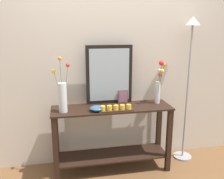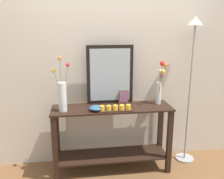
% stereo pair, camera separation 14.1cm
% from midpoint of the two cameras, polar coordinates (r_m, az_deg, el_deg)
% --- Properties ---
extents(ground_plane, '(7.00, 6.00, 0.02)m').
position_cam_midpoint_polar(ground_plane, '(3.21, -1.33, -18.17)').
color(ground_plane, brown).
extents(wall_back, '(6.40, 0.08, 2.70)m').
position_cam_midpoint_polar(wall_back, '(3.05, -2.51, 7.47)').
color(wall_back, beige).
rests_on(wall_back, ground).
extents(console_table, '(1.40, 0.40, 0.81)m').
position_cam_midpoint_polar(console_table, '(2.97, -1.38, -10.07)').
color(console_table, black).
rests_on(console_table, ground).
extents(mirror_leaning, '(0.56, 0.03, 0.71)m').
position_cam_midpoint_polar(mirror_leaning, '(2.93, -2.00, 3.45)').
color(mirror_leaning, black).
rests_on(mirror_leaning, console_table).
extents(tall_vase_left, '(0.20, 0.13, 0.61)m').
position_cam_midpoint_polar(tall_vase_left, '(2.71, -12.99, -1.29)').
color(tall_vase_left, silver).
rests_on(tall_vase_left, console_table).
extents(vase_right, '(0.13, 0.20, 0.54)m').
position_cam_midpoint_polar(vase_right, '(2.98, 9.68, 1.72)').
color(vase_right, silver).
rests_on(vase_right, console_table).
extents(candle_tray, '(0.39, 0.09, 0.07)m').
position_cam_midpoint_polar(candle_tray, '(2.72, -0.56, -4.47)').
color(candle_tray, '#382316').
rests_on(candle_tray, console_table).
extents(picture_frame_small, '(0.12, 0.01, 0.16)m').
position_cam_midpoint_polar(picture_frame_small, '(2.99, 1.20, -1.72)').
color(picture_frame_small, brown).
rests_on(picture_frame_small, console_table).
extents(decorative_bowl, '(0.16, 0.16, 0.06)m').
position_cam_midpoint_polar(decorative_bowl, '(2.73, -5.04, -4.40)').
color(decorative_bowl, '#2D5B84').
rests_on(decorative_bowl, console_table).
extents(floor_lamp, '(0.24, 0.24, 1.84)m').
position_cam_midpoint_polar(floor_lamp, '(3.16, 16.43, 5.14)').
color(floor_lamp, '#9E9EA3').
rests_on(floor_lamp, ground).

